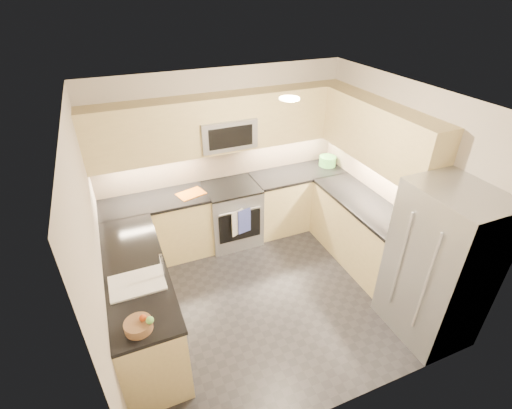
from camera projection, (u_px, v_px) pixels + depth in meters
name	position (u px, v px, depth m)	size (l,w,h in m)	color
floor	(266.00, 294.00, 4.77)	(3.60, 3.20, 0.00)	#232328
ceiling	(270.00, 100.00, 3.47)	(3.60, 3.20, 0.02)	beige
wall_back	(223.00, 157.00, 5.38)	(3.60, 0.02, 2.50)	beige
wall_front	(353.00, 315.00, 2.86)	(3.60, 0.02, 2.50)	beige
wall_left	(96.00, 251.00, 3.53)	(0.02, 3.20, 2.50)	beige
wall_right	(397.00, 183.00, 4.71)	(0.02, 3.20, 2.50)	beige
base_cab_back_left	(158.00, 230.00, 5.20)	(1.42, 0.60, 0.90)	#DAC483
base_cab_back_right	(296.00, 200.00, 5.92)	(1.42, 0.60, 0.90)	#DAC483
base_cab_right	(361.00, 233.00, 5.15)	(0.60, 1.70, 0.90)	#DAC483
base_cab_peninsula	(142.00, 302.00, 4.04)	(0.60, 2.00, 0.90)	#DAC483
countertop_back_left	(154.00, 201.00, 4.96)	(1.42, 0.63, 0.04)	black
countertop_back_right	(298.00, 173.00, 5.67)	(1.42, 0.63, 0.04)	black
countertop_right	(366.00, 204.00, 4.90)	(0.63, 1.70, 0.04)	black
countertop_peninsula	(134.00, 269.00, 3.80)	(0.63, 2.00, 0.04)	black
upper_cab_back	(225.00, 123.00, 4.94)	(3.60, 0.35, 0.75)	#DAC483
upper_cab_right	(380.00, 134.00, 4.57)	(0.35, 1.95, 0.75)	#DAC483
backsplash_back	(223.00, 161.00, 5.40)	(3.60, 0.01, 0.51)	#C8AE90
backsplash_right	(373.00, 172.00, 5.09)	(0.01, 2.30, 0.51)	#C8AE90
gas_range	(232.00, 214.00, 5.54)	(0.76, 0.65, 0.91)	#999BA0
range_cooktop	(231.00, 187.00, 5.30)	(0.76, 0.65, 0.03)	black
oven_door_glass	(240.00, 226.00, 5.28)	(0.62, 0.02, 0.45)	black
oven_handle	(240.00, 211.00, 5.12)	(0.02, 0.02, 0.60)	#B2B5BA
microwave	(226.00, 132.00, 4.99)	(0.76, 0.40, 0.40)	#97989E
microwave_door	(231.00, 137.00, 4.82)	(0.60, 0.01, 0.28)	black
refrigerator	(439.00, 266.00, 3.87)	(0.70, 0.90, 1.80)	#96999D
fridge_handle_left	(426.00, 283.00, 3.58)	(0.02, 0.02, 1.20)	#B2B5BA
fridge_handle_right	(400.00, 261.00, 3.87)	(0.02, 0.02, 1.20)	#B2B5BA
sink_basin	(138.00, 288.00, 3.62)	(0.52, 0.38, 0.16)	white
faucet	(162.00, 266.00, 3.60)	(0.03, 0.03, 0.28)	silver
utensil_bowl	(327.00, 161.00, 5.83)	(0.26, 0.26, 0.15)	green
cutting_board	(191.00, 194.00, 5.08)	(0.36, 0.25, 0.01)	#D06513
fruit_basket	(138.00, 326.00, 3.10)	(0.23, 0.23, 0.09)	#906643
fruit_apple	(143.00, 318.00, 3.08)	(0.06, 0.06, 0.06)	#B33F14
fruit_pear	(150.00, 320.00, 3.06)	(0.07, 0.07, 0.07)	#6DC253
dish_towel_check	(237.00, 223.00, 5.18)	(0.20, 0.02, 0.39)	silver
dish_towel_blue	(244.00, 221.00, 5.21)	(0.20, 0.02, 0.38)	#38439B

